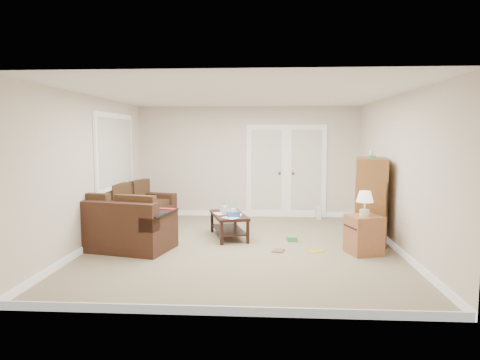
# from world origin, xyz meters

# --- Properties ---
(floor) EXTENTS (5.50, 5.50, 0.00)m
(floor) POSITION_xyz_m (0.00, 0.00, 0.00)
(floor) COLOR gray
(floor) RESTS_ON ground
(ceiling) EXTENTS (5.00, 5.50, 0.02)m
(ceiling) POSITION_xyz_m (0.00, 0.00, 2.50)
(ceiling) COLOR white
(ceiling) RESTS_ON wall_back
(wall_left) EXTENTS (0.02, 5.50, 2.50)m
(wall_left) POSITION_xyz_m (-2.50, 0.00, 1.25)
(wall_left) COLOR silver
(wall_left) RESTS_ON floor
(wall_right) EXTENTS (0.02, 5.50, 2.50)m
(wall_right) POSITION_xyz_m (2.50, 0.00, 1.25)
(wall_right) COLOR silver
(wall_right) RESTS_ON floor
(wall_back) EXTENTS (5.00, 0.02, 2.50)m
(wall_back) POSITION_xyz_m (0.00, 2.75, 1.25)
(wall_back) COLOR silver
(wall_back) RESTS_ON floor
(wall_front) EXTENTS (5.00, 0.02, 2.50)m
(wall_front) POSITION_xyz_m (0.00, -2.75, 1.25)
(wall_front) COLOR silver
(wall_front) RESTS_ON floor
(baseboards) EXTENTS (5.00, 5.50, 0.10)m
(baseboards) POSITION_xyz_m (0.00, 0.00, 0.05)
(baseboards) COLOR white
(baseboards) RESTS_ON floor
(french_doors) EXTENTS (1.80, 0.05, 2.13)m
(french_doors) POSITION_xyz_m (0.85, 2.71, 1.04)
(french_doors) COLOR white
(french_doors) RESTS_ON floor
(window_left) EXTENTS (0.05, 1.92, 1.42)m
(window_left) POSITION_xyz_m (-2.46, 1.00, 1.55)
(window_left) COLOR white
(window_left) RESTS_ON wall_left
(sectional_sofa) EXTENTS (1.93, 3.01, 0.83)m
(sectional_sofa) POSITION_xyz_m (-2.12, 0.45, 0.32)
(sectional_sofa) COLOR #3C2317
(sectional_sofa) RESTS_ON floor
(coffee_table) EXTENTS (0.82, 1.18, 0.73)m
(coffee_table) POSITION_xyz_m (-0.27, 0.65, 0.24)
(coffee_table) COLOR black
(coffee_table) RESTS_ON floor
(tv_armoire) EXTENTS (0.67, 1.00, 1.58)m
(tv_armoire) POSITION_xyz_m (2.20, 0.47, 0.74)
(tv_armoire) COLOR brown
(tv_armoire) RESTS_ON floor
(side_cabinet) EXTENTS (0.58, 0.58, 0.99)m
(side_cabinet) POSITION_xyz_m (1.93, -0.30, 0.36)
(side_cabinet) COLOR #9B5F39
(side_cabinet) RESTS_ON floor
(space_heater) EXTENTS (0.14, 0.13, 0.30)m
(space_heater) POSITION_xyz_m (1.57, 2.45, 0.15)
(space_heater) COLOR white
(space_heater) RESTS_ON floor
(floor_magazine) EXTENTS (0.33, 0.32, 0.01)m
(floor_magazine) POSITION_xyz_m (1.19, -0.19, 0.00)
(floor_magazine) COLOR gold
(floor_magazine) RESTS_ON floor
(floor_greenbox) EXTENTS (0.18, 0.22, 0.08)m
(floor_greenbox) POSITION_xyz_m (0.86, 0.46, 0.04)
(floor_greenbox) COLOR #459848
(floor_greenbox) RESTS_ON floor
(floor_book) EXTENTS (0.23, 0.27, 0.02)m
(floor_book) POSITION_xyz_m (0.52, -0.21, 0.01)
(floor_book) COLOR brown
(floor_book) RESTS_ON floor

